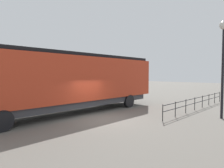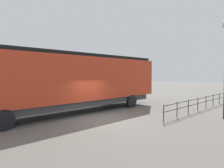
% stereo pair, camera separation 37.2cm
% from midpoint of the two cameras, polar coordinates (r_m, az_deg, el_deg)
% --- Properties ---
extents(ground_plane, '(120.00, 120.00, 0.00)m').
position_cam_midpoint_polar(ground_plane, '(12.65, -3.60, -10.19)').
color(ground_plane, '#666059').
extents(locomotive, '(3.13, 15.58, 4.33)m').
position_cam_midpoint_polar(locomotive, '(14.85, -10.87, 1.10)').
color(locomotive, red).
rests_on(locomotive, ground_plane).
extents(lamp_post, '(0.56, 0.56, 6.24)m').
position_cam_midpoint_polar(lamp_post, '(14.43, 29.02, 9.24)').
color(lamp_post, black).
rests_on(lamp_post, ground_plane).
extents(platform_fence, '(0.05, 11.79, 1.02)m').
position_cam_midpoint_polar(platform_fence, '(17.65, 23.34, -4.50)').
color(platform_fence, black).
rests_on(platform_fence, ground_plane).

